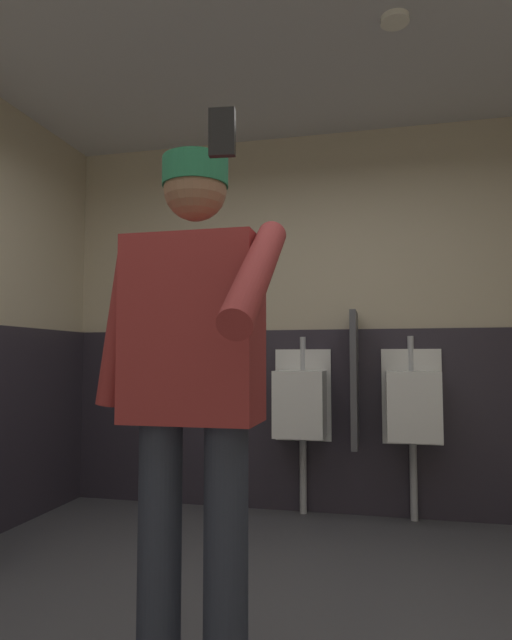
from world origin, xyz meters
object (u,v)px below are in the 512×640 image
at_px(urinal_left, 301,403).
at_px(cell_phone, 222,133).
at_px(urinal_middle, 413,405).
at_px(person, 193,377).

relative_size(urinal_left, cell_phone, 11.27).
height_order(urinal_middle, cell_phone, cell_phone).
xyz_separation_m(urinal_left, urinal_middle, (0.75, 0.00, 0.00)).
height_order(urinal_left, cell_phone, cell_phone).
height_order(urinal_left, urinal_middle, same).
bearing_deg(cell_phone, urinal_left, 88.45).
height_order(urinal_left, person, person).
relative_size(urinal_middle, person, 0.71).
bearing_deg(person, cell_phone, -63.99).
relative_size(urinal_middle, cell_phone, 11.27).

